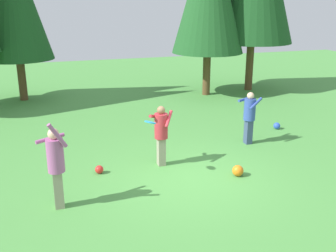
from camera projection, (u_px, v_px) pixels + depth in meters
The scene contains 8 objects.
ground_plane at pixel (185, 178), 9.67m from camera, with size 40.00×40.00×0.00m, color #4C9342.
person_thrower at pixel (56, 161), 8.03m from camera, with size 0.62×0.62×1.90m.
person_catcher at pixel (249, 114), 11.71m from camera, with size 0.68×0.65×1.56m.
person_bystander at pixel (161, 131), 10.17m from camera, with size 0.69×0.70×1.58m.
frisbee at pixel (150, 122), 9.26m from camera, with size 0.36×0.36×0.10m.
ball_red at pixel (99, 169), 9.90m from camera, with size 0.21×0.21×0.21m, color red.
ball_orange at pixel (238, 171), 9.75m from camera, with size 0.28×0.28×0.28m, color orange.
ball_blue at pixel (277, 126), 13.26m from camera, with size 0.22×0.22×0.22m, color blue.
Camera 1 is at (-3.10, -8.28, 4.15)m, focal length 42.90 mm.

